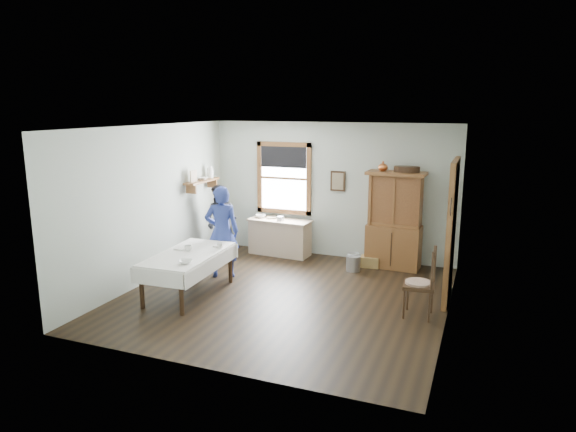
% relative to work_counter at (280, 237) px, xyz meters
% --- Properties ---
extents(room, '(5.01, 5.01, 2.70)m').
position_rel_work_counter_xyz_m(room, '(0.98, -2.18, 0.98)').
color(room, black).
rests_on(room, ground).
extents(window, '(1.18, 0.07, 1.48)m').
position_rel_work_counter_xyz_m(window, '(-0.02, 0.28, 1.26)').
color(window, white).
rests_on(window, room).
extents(doorway, '(0.09, 1.14, 2.22)m').
position_rel_work_counter_xyz_m(doorway, '(3.44, -1.33, 0.80)').
color(doorway, '#40362D').
rests_on(doorway, room).
extents(wall_shelf, '(0.24, 1.00, 0.44)m').
position_rel_work_counter_xyz_m(wall_shelf, '(-1.39, -0.64, 1.21)').
color(wall_shelf, brown).
rests_on(wall_shelf, room).
extents(framed_picture, '(0.30, 0.04, 0.40)m').
position_rel_work_counter_xyz_m(framed_picture, '(1.13, 0.28, 1.18)').
color(framed_picture, '#372213').
rests_on(framed_picture, room).
extents(rug_beater, '(0.01, 0.27, 0.27)m').
position_rel_work_counter_xyz_m(rug_beater, '(3.43, -1.88, 1.35)').
color(rug_beater, black).
rests_on(rug_beater, room).
extents(work_counter, '(1.31, 0.58, 0.73)m').
position_rel_work_counter_xyz_m(work_counter, '(0.00, 0.00, 0.00)').
color(work_counter, tan).
rests_on(work_counter, room).
extents(china_hutch, '(1.09, 0.56, 1.83)m').
position_rel_work_counter_xyz_m(china_hutch, '(2.32, -0.01, 0.55)').
color(china_hutch, brown).
rests_on(china_hutch, room).
extents(dining_table, '(1.00, 1.79, 0.70)m').
position_rel_work_counter_xyz_m(dining_table, '(-0.50, -2.67, -0.02)').
color(dining_table, white).
rests_on(dining_table, room).
extents(spindle_chair, '(0.51, 0.51, 1.04)m').
position_rel_work_counter_xyz_m(spindle_chair, '(3.08, -2.20, 0.15)').
color(spindle_chair, '#372213').
rests_on(spindle_chair, room).
extents(pail, '(0.31, 0.31, 0.28)m').
position_rel_work_counter_xyz_m(pail, '(1.68, -0.49, -0.23)').
color(pail, '#9EA1A6').
rests_on(pail, room).
extents(wicker_basket, '(0.36, 0.27, 0.20)m').
position_rel_work_counter_xyz_m(wicker_basket, '(1.92, -0.15, -0.26)').
color(wicker_basket, '#9E8347').
rests_on(wicker_basket, room).
extents(woman_blue, '(0.66, 0.56, 1.53)m').
position_rel_work_counter_xyz_m(woman_blue, '(-0.43, -1.66, 0.40)').
color(woman_blue, navy).
rests_on(woman_blue, room).
extents(figure_dark, '(0.69, 0.55, 1.37)m').
position_rel_work_counter_xyz_m(figure_dark, '(-1.02, -0.60, 0.32)').
color(figure_dark, black).
rests_on(figure_dark, room).
extents(table_cup_a, '(0.14, 0.14, 0.09)m').
position_rel_work_counter_xyz_m(table_cup_a, '(-0.56, -2.56, 0.38)').
color(table_cup_a, white).
rests_on(table_cup_a, dining_table).
extents(table_cup_b, '(0.10, 0.10, 0.10)m').
position_rel_work_counter_xyz_m(table_cup_b, '(-0.16, -2.24, 0.38)').
color(table_cup_b, white).
rests_on(table_cup_b, dining_table).
extents(table_bowl, '(0.31, 0.31, 0.06)m').
position_rel_work_counter_xyz_m(table_bowl, '(-0.24, -3.15, 0.36)').
color(table_bowl, white).
rests_on(table_bowl, dining_table).
extents(counter_book, '(0.24, 0.26, 0.02)m').
position_rel_work_counter_xyz_m(counter_book, '(-0.31, 0.05, 0.38)').
color(counter_book, '#7E6F54').
rests_on(counter_book, work_counter).
extents(counter_bowl, '(0.26, 0.26, 0.07)m').
position_rel_work_counter_xyz_m(counter_bowl, '(-0.44, 0.04, 0.40)').
color(counter_bowl, white).
rests_on(counter_bowl, work_counter).
extents(shelf_bowl, '(0.22, 0.22, 0.05)m').
position_rel_work_counter_xyz_m(shelf_bowl, '(-1.39, -0.63, 1.23)').
color(shelf_bowl, white).
rests_on(shelf_bowl, wall_shelf).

